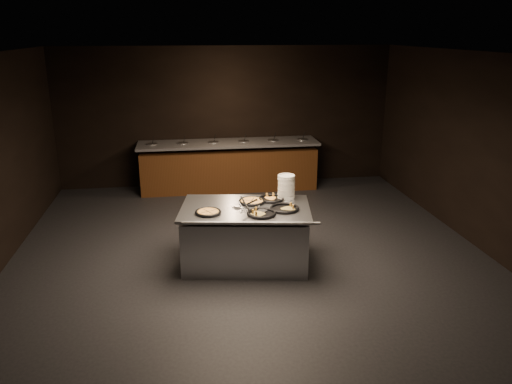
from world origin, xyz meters
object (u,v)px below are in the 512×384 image
serving_counter (246,237)px  plate_stack (286,187)px  pan_veggie_whole (208,212)px  pan_cheese_whole (252,201)px

serving_counter → plate_stack: plate_stack is taller
plate_stack → pan_veggie_whole: 1.27m
serving_counter → pan_veggie_whole: bearing=-152.6°
plate_stack → serving_counter: bearing=-153.9°
plate_stack → pan_cheese_whole: (-0.52, -0.13, -0.15)m
plate_stack → pan_cheese_whole: 0.56m
serving_counter → plate_stack: (0.64, 0.31, 0.61)m
serving_counter → pan_veggie_whole: (-0.53, -0.17, 0.46)m
pan_cheese_whole → pan_veggie_whole: bearing=-150.8°
pan_veggie_whole → pan_cheese_whole: 0.74m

